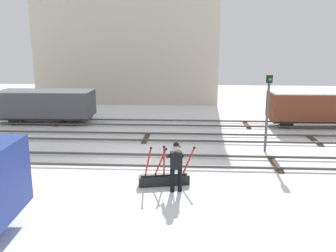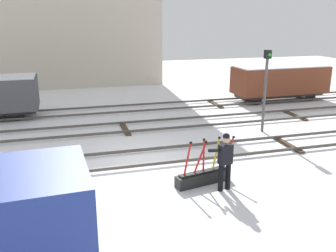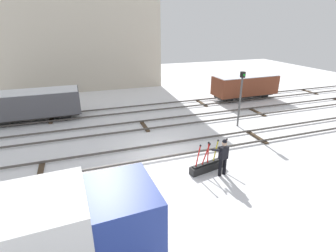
{
  "view_description": "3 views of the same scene",
  "coord_description": "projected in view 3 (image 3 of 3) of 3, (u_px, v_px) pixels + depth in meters",
  "views": [
    {
      "loc": [
        2.2,
        -14.06,
        4.85
      ],
      "look_at": [
        1.26,
        2.36,
        1.07
      ],
      "focal_mm": 37.52,
      "sensor_mm": 36.0,
      "label": 1
    },
    {
      "loc": [
        -2.42,
        -11.98,
        4.88
      ],
      "look_at": [
        1.24,
        1.09,
        0.87
      ],
      "focal_mm": 39.37,
      "sensor_mm": 36.0,
      "label": 2
    },
    {
      "loc": [
        -3.71,
        -11.52,
        6.34
      ],
      "look_at": [
        0.72,
        1.23,
        0.94
      ],
      "focal_mm": 27.63,
      "sensor_mm": 36.0,
      "label": 3
    }
  ],
  "objects": [
    {
      "name": "signal_post",
      "position": [
        241.0,
        93.0,
        16.26
      ],
      "size": [
        0.24,
        0.32,
        3.57
      ],
      "color": "#4C4C4C",
      "rests_on": "ground_plane"
    },
    {
      "name": "freight_car_back_track",
      "position": [
        34.0,
        104.0,
        17.52
      ],
      "size": [
        5.91,
        2.15,
        2.11
      ],
      "rotation": [
        0.0,
        0.0,
        0.01
      ],
      "color": "#2D2B28",
      "rests_on": "ground_plane"
    },
    {
      "name": "delivery_truck",
      "position": [
        32.0,
        241.0,
        6.09
      ],
      "size": [
        6.09,
        2.72,
        2.67
      ],
      "rotation": [
        0.0,
        0.0,
        0.05
      ],
      "color": "navy",
      "rests_on": "ground_plane"
    },
    {
      "name": "track_main_line",
      "position": [
        163.0,
        151.0,
        13.54
      ],
      "size": [
        44.0,
        1.94,
        0.18
      ],
      "color": "#4C4742",
      "rests_on": "ground_plane"
    },
    {
      "name": "switch_lever_frame",
      "position": [
        207.0,
        165.0,
        11.85
      ],
      "size": [
        2.02,
        0.72,
        1.45
      ],
      "rotation": [
        0.0,
        0.0,
        0.21
      ],
      "color": "black",
      "rests_on": "ground_plane"
    },
    {
      "name": "ground_plane",
      "position": [
        163.0,
        152.0,
        13.58
      ],
      "size": [
        60.0,
        60.0,
        0.0
      ],
      "primitive_type": "plane",
      "color": "white"
    },
    {
      "name": "freight_car_mid_siding",
      "position": [
        245.0,
        85.0,
        22.64
      ],
      "size": [
        5.73,
        2.13,
        2.11
      ],
      "rotation": [
        0.0,
        0.0,
        0.02
      ],
      "color": "#2D2B28",
      "rests_on": "ground_plane"
    },
    {
      "name": "rail_worker",
      "position": [
        223.0,
        155.0,
        11.24
      ],
      "size": [
        0.63,
        0.74,
        1.75
      ],
      "rotation": [
        0.0,
        0.0,
        0.21
      ],
      "color": "black",
      "rests_on": "ground_plane"
    },
    {
      "name": "track_siding_far",
      "position": [
        133.0,
        109.0,
        20.0
      ],
      "size": [
        44.0,
        1.94,
        0.18
      ],
      "color": "#4C4742",
      "rests_on": "ground_plane"
    },
    {
      "name": "track_siding_near",
      "position": [
        144.0,
        125.0,
        16.93
      ],
      "size": [
        44.0,
        1.94,
        0.18
      ],
      "color": "#4C4742",
      "rests_on": "ground_plane"
    },
    {
      "name": "apartment_building",
      "position": [
        79.0,
        28.0,
        26.26
      ],
      "size": [
        15.65,
        6.57,
        11.64
      ],
      "color": "beige",
      "rests_on": "ground_plane"
    }
  ]
}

